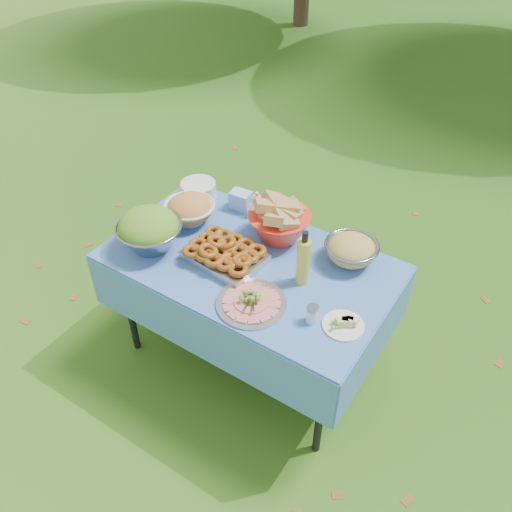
{
  "coord_description": "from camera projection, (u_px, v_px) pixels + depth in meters",
  "views": [
    {
      "loc": [
        1.17,
        -1.72,
        2.58
      ],
      "look_at": [
        0.04,
        0.0,
        0.81
      ],
      "focal_mm": 38.0,
      "sensor_mm": 36.0,
      "label": 1
    }
  ],
  "objects": [
    {
      "name": "ground",
      "position": [
        250.0,
        356.0,
        3.26
      ],
      "size": [
        80.0,
        80.0,
        0.0
      ],
      "primitive_type": "plane",
      "color": "black",
      "rests_on": "ground"
    },
    {
      "name": "picnic_table",
      "position": [
        250.0,
        312.0,
        3.02
      ],
      "size": [
        1.46,
        0.86,
        0.76
      ],
      "primitive_type": "cube",
      "color": "#7AC2EB",
      "rests_on": "ground"
    },
    {
      "name": "salad_bowl",
      "position": [
        149.0,
        230.0,
        2.78
      ],
      "size": [
        0.42,
        0.42,
        0.22
      ],
      "primitive_type": null,
      "rotation": [
        0.0,
        0.0,
        -0.26
      ],
      "color": "gray",
      "rests_on": "picnic_table"
    },
    {
      "name": "pasta_bowl_white",
      "position": [
        190.0,
        209.0,
        2.98
      ],
      "size": [
        0.36,
        0.36,
        0.16
      ],
      "primitive_type": null,
      "rotation": [
        0.0,
        0.0,
        -0.39
      ],
      "color": "silver",
      "rests_on": "picnic_table"
    },
    {
      "name": "plate_stack",
      "position": [
        198.0,
        190.0,
        3.18
      ],
      "size": [
        0.26,
        0.26,
        0.09
      ],
      "primitive_type": "cylinder",
      "rotation": [
        0.0,
        0.0,
        0.32
      ],
      "color": "silver",
      "rests_on": "picnic_table"
    },
    {
      "name": "wipes_box",
      "position": [
        241.0,
        200.0,
        3.09
      ],
      "size": [
        0.12,
        0.09,
        0.11
      ],
      "primitive_type": "cube",
      "rotation": [
        0.0,
        0.0,
        0.07
      ],
      "color": "#91C0F7",
      "rests_on": "picnic_table"
    },
    {
      "name": "sanitizer_bottle",
      "position": [
        257.0,
        204.0,
        3.02
      ],
      "size": [
        0.05,
        0.05,
        0.15
      ],
      "primitive_type": "cylinder",
      "rotation": [
        0.0,
        0.0,
        -0.01
      ],
      "color": "pink",
      "rests_on": "picnic_table"
    },
    {
      "name": "bread_bowl",
      "position": [
        279.0,
        220.0,
        2.85
      ],
      "size": [
        0.44,
        0.44,
        0.23
      ],
      "primitive_type": null,
      "rotation": [
        0.0,
        0.0,
        0.41
      ],
      "color": "red",
      "rests_on": "picnic_table"
    },
    {
      "name": "pasta_bowl_steel",
      "position": [
        351.0,
        249.0,
        2.72
      ],
      "size": [
        0.35,
        0.35,
        0.14
      ],
      "primitive_type": null,
      "rotation": [
        0.0,
        0.0,
        0.36
      ],
      "color": "gray",
      "rests_on": "picnic_table"
    },
    {
      "name": "fried_tray",
      "position": [
        225.0,
        253.0,
        2.74
      ],
      "size": [
        0.41,
        0.31,
        0.09
      ],
      "primitive_type": "cube",
      "rotation": [
        0.0,
        0.0,
        -0.1
      ],
      "color": "#B0AFB4",
      "rests_on": "picnic_table"
    },
    {
      "name": "charcuterie_platter",
      "position": [
        251.0,
        298.0,
        2.51
      ],
      "size": [
        0.4,
        0.4,
        0.08
      ],
      "primitive_type": "cylinder",
      "rotation": [
        0.0,
        0.0,
        0.21
      ],
      "color": "#B4B5BC",
      "rests_on": "picnic_table"
    },
    {
      "name": "oil_bottle",
      "position": [
        304.0,
        258.0,
        2.56
      ],
      "size": [
        0.08,
        0.08,
        0.3
      ],
      "primitive_type": "cylinder",
      "rotation": [
        0.0,
        0.0,
        0.25
      ],
      "color": "gold",
      "rests_on": "picnic_table"
    },
    {
      "name": "cheese_plate",
      "position": [
        344.0,
        322.0,
        2.41
      ],
      "size": [
        0.23,
        0.23,
        0.05
      ],
      "primitive_type": "cylinder",
      "rotation": [
        0.0,
        0.0,
        -0.24
      ],
      "color": "silver",
      "rests_on": "picnic_table"
    },
    {
      "name": "shaker",
      "position": [
        312.0,
        314.0,
        2.42
      ],
      "size": [
        0.07,
        0.07,
        0.09
      ],
      "primitive_type": "cylinder",
      "rotation": [
        0.0,
        0.0,
        0.36
      ],
      "color": "silver",
      "rests_on": "picnic_table"
    }
  ]
}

